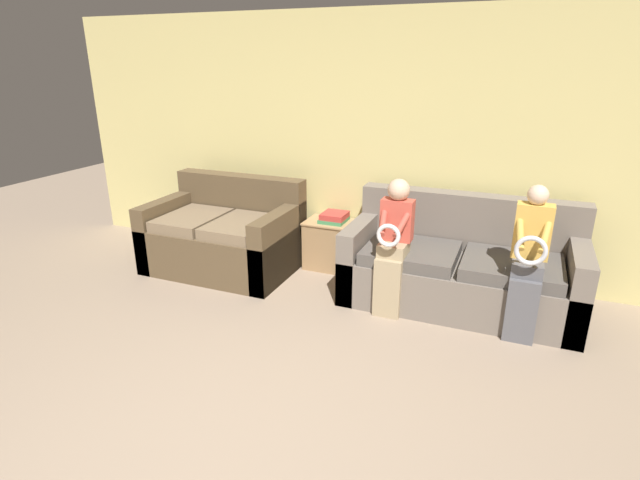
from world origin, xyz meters
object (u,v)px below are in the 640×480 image
at_px(child_left_seated, 394,240).
at_px(child_right_seated, 529,257).
at_px(couch_side, 225,237).
at_px(side_shelf, 333,244).
at_px(couch_main, 461,268).
at_px(book_stack, 334,217).

relative_size(child_left_seated, child_right_seated, 0.96).
relative_size(couch_side, side_shelf, 2.62).
height_order(couch_side, child_left_seated, child_left_seated).
bearing_deg(child_left_seated, couch_main, 36.36).
xyz_separation_m(couch_side, side_shelf, (1.05, 0.42, -0.07)).
relative_size(child_right_seated, book_stack, 4.18).
relative_size(couch_side, child_right_seated, 1.22).
bearing_deg(couch_side, book_stack, 22.20).
bearing_deg(couch_main, couch_side, -177.17).
relative_size(couch_main, child_right_seated, 1.66).
xyz_separation_m(couch_main, couch_side, (-2.40, -0.12, 0.01)).
relative_size(child_right_seated, side_shelf, 2.15).
bearing_deg(couch_main, child_left_seated, -143.64).
bearing_deg(side_shelf, couch_main, -12.67).
distance_m(child_right_seated, book_stack, 2.00).
distance_m(child_left_seated, side_shelf, 1.14).
bearing_deg(child_right_seated, couch_side, 174.64).
bearing_deg(child_left_seated, child_right_seated, -0.09).
bearing_deg(child_right_seated, book_stack, 159.26).
distance_m(couch_main, side_shelf, 1.38).
bearing_deg(couch_side, child_right_seated, -5.36).
relative_size(child_left_seated, book_stack, 4.02).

